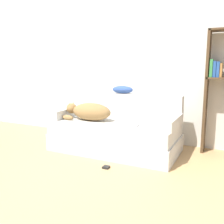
{
  "coord_description": "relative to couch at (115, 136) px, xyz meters",
  "views": [
    {
      "loc": [
        1.71,
        -1.57,
        1.19
      ],
      "look_at": [
        0.18,
        1.54,
        0.59
      ],
      "focal_mm": 40.0,
      "sensor_mm": 36.0,
      "label": 1
    }
  ],
  "objects": [
    {
      "name": "ground_plane",
      "position": [
        -0.18,
        -1.64,
        -0.22
      ],
      "size": [
        20.0,
        20.0,
        0.0
      ],
      "primitive_type": "plane",
      "color": "tan"
    },
    {
      "name": "bookshelf",
      "position": [
        1.36,
        0.55,
        0.75
      ],
      "size": [
        0.44,
        0.26,
        1.72
      ],
      "color": "#4C3823",
      "rests_on": "ground_plane"
    },
    {
      "name": "couch_arm_right",
      "position": [
        0.83,
        -0.01,
        0.29
      ],
      "size": [
        0.15,
        0.73,
        0.14
      ],
      "color": "silver",
      "rests_on": "couch"
    },
    {
      "name": "couch_backrest",
      "position": [
        0.0,
        0.39,
        0.41
      ],
      "size": [
        1.78,
        0.15,
        0.37
      ],
      "color": "silver",
      "rests_on": "couch"
    },
    {
      "name": "laptop",
      "position": [
        0.26,
        -0.14,
        0.23
      ],
      "size": [
        0.33,
        0.21,
        0.02
      ],
      "rotation": [
        0.0,
        0.0,
        0.04
      ],
      "color": "#B7B7BC",
      "rests_on": "couch"
    },
    {
      "name": "dog",
      "position": [
        -0.37,
        -0.1,
        0.35
      ],
      "size": [
        0.74,
        0.32,
        0.26
      ],
      "color": "olive",
      "rests_on": "couch"
    },
    {
      "name": "wall_back",
      "position": [
        -0.18,
        0.74,
        1.13
      ],
      "size": [
        7.28,
        0.06,
        2.7
      ],
      "color": "silver",
      "rests_on": "ground_plane"
    },
    {
      "name": "throw_pillow",
      "position": [
        -0.05,
        0.39,
        0.65
      ],
      "size": [
        0.34,
        0.16,
        0.12
      ],
      "color": "#335199",
      "rests_on": "couch_backrest"
    },
    {
      "name": "couch_arm_left",
      "position": [
        -0.83,
        -0.01,
        0.29
      ],
      "size": [
        0.15,
        0.73,
        0.14
      ],
      "color": "silver",
      "rests_on": "couch"
    },
    {
      "name": "power_adapter",
      "position": [
        0.2,
        -0.66,
        -0.2
      ],
      "size": [
        0.08,
        0.08,
        0.02
      ],
      "color": "black",
      "rests_on": "ground_plane"
    },
    {
      "name": "couch",
      "position": [
        0.0,
        0.0,
        0.0
      ],
      "size": [
        1.82,
        0.92,
        0.44
      ],
      "color": "silver",
      "rests_on": "ground_plane"
    }
  ]
}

